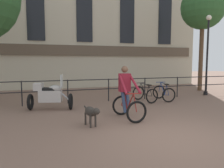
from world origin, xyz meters
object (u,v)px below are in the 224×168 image
object	(u,v)px
parked_bicycle_mid_left	(164,93)
street_lamp	(207,51)
dog	(91,112)
parked_motorcycle	(50,95)
parked_bicycle_near_lamp	(145,94)
cyclist_with_bike	(127,95)

from	to	relation	value
parked_bicycle_mid_left	street_lamp	size ratio (longest dim) A/B	0.27
dog	parked_motorcycle	xyz separation A→B (m)	(-1.01, 2.63, 0.15)
parked_motorcycle	street_lamp	size ratio (longest dim) A/B	0.40
dog	parked_bicycle_near_lamp	world-z (taller)	parked_bicycle_near_lamp
parked_motorcycle	parked_bicycle_near_lamp	xyz separation A→B (m)	(4.23, 0.40, -0.20)
cyclist_with_bike	street_lamp	world-z (taller)	street_lamp
dog	parked_motorcycle	distance (m)	2.82
parked_bicycle_near_lamp	dog	bearing A→B (deg)	34.07
parked_motorcycle	parked_bicycle_mid_left	bearing A→B (deg)	-71.48
cyclist_with_bike	dog	world-z (taller)	cyclist_with_bike
street_lamp	parked_bicycle_mid_left	bearing A→B (deg)	-165.73
parked_bicycle_near_lamp	cyclist_with_bike	bearing A→B (deg)	42.89
parked_motorcycle	parked_bicycle_mid_left	world-z (taller)	parked_motorcycle
cyclist_with_bike	dog	distance (m)	1.48
parked_bicycle_mid_left	street_lamp	bearing A→B (deg)	-159.74
parked_bicycle_near_lamp	street_lamp	xyz separation A→B (m)	(4.15, 0.81, 2.07)
dog	parked_bicycle_mid_left	world-z (taller)	parked_bicycle_mid_left
parked_bicycle_near_lamp	parked_bicycle_mid_left	distance (m)	0.99
cyclist_with_bike	dog	size ratio (longest dim) A/B	1.85
parked_motorcycle	parked_bicycle_mid_left	distance (m)	5.23
dog	street_lamp	xyz separation A→B (m)	(7.38, 3.84, 2.02)
dog	parked_bicycle_mid_left	bearing A→B (deg)	22.70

